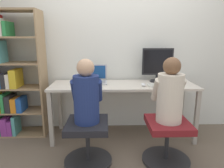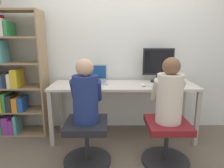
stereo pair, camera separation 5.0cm
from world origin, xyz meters
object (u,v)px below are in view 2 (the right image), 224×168
at_px(desktop_monitor, 158,65).
at_px(person_at_laptop, 86,94).
at_px(person_at_monitor, 169,94).
at_px(bookshelf, 5,78).
at_px(keyboard, 165,86).
at_px(office_chair_left, 166,140).
at_px(laptop, 95,79).
at_px(office_chair_right, 87,140).

height_order(desktop_monitor, person_at_laptop, desktop_monitor).
bearing_deg(person_at_monitor, desktop_monitor, 86.02).
bearing_deg(bookshelf, keyboard, -6.25).
relative_size(desktop_monitor, office_chair_left, 0.88).
xyz_separation_m(keyboard, office_chair_left, (-0.09, -0.49, -0.50)).
height_order(laptop, office_chair_right, laptop).
distance_m(laptop, office_chair_left, 1.23).
bearing_deg(laptop, office_chair_right, -93.19).
bearing_deg(person_at_laptop, office_chair_right, -90.00).
relative_size(office_chair_right, bookshelf, 0.31).
bearing_deg(person_at_monitor, office_chair_right, 179.83).
xyz_separation_m(office_chair_left, person_at_laptop, (-0.88, 0.01, 0.52)).
distance_m(laptop, bookshelf, 1.23).
height_order(keyboard, office_chair_right, keyboard).
relative_size(desktop_monitor, laptop, 1.32).
relative_size(desktop_monitor, person_at_monitor, 0.68).
xyz_separation_m(office_chair_right, person_at_monitor, (0.88, -0.00, 0.52)).
relative_size(keyboard, person_at_monitor, 0.63).
relative_size(desktop_monitor, bookshelf, 0.27).
xyz_separation_m(keyboard, office_chair_right, (-0.96, -0.48, -0.50)).
bearing_deg(office_chair_left, laptop, 138.85).
distance_m(office_chair_left, office_chair_right, 0.88).
bearing_deg(office_chair_right, person_at_monitor, -0.17).
bearing_deg(office_chair_left, bookshelf, 160.75).
bearing_deg(bookshelf, person_at_monitor, -19.12).
height_order(office_chair_left, bookshelf, bookshelf).
distance_m(person_at_monitor, person_at_laptop, 0.88).
xyz_separation_m(laptop, office_chair_left, (0.84, -0.73, -0.54)).
xyz_separation_m(office_chair_left, bookshelf, (-2.07, 0.72, 0.55)).
bearing_deg(person_at_laptop, person_at_monitor, -0.50).
distance_m(desktop_monitor, person_at_monitor, 0.80).
bearing_deg(office_chair_left, desktop_monitor, 86.05).
height_order(office_chair_left, person_at_monitor, person_at_monitor).
bearing_deg(office_chair_right, office_chair_left, -0.51).
distance_m(office_chair_right, bookshelf, 1.49).
distance_m(laptop, office_chair_right, 0.90).
xyz_separation_m(laptop, bookshelf, (-1.23, -0.01, 0.01)).
xyz_separation_m(laptop, keyboard, (0.92, -0.24, -0.04)).
distance_m(office_chair_left, person_at_laptop, 1.02).
bearing_deg(bookshelf, laptop, 0.41).
bearing_deg(bookshelf, office_chair_right, -30.94).
relative_size(keyboard, office_chair_left, 0.82).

